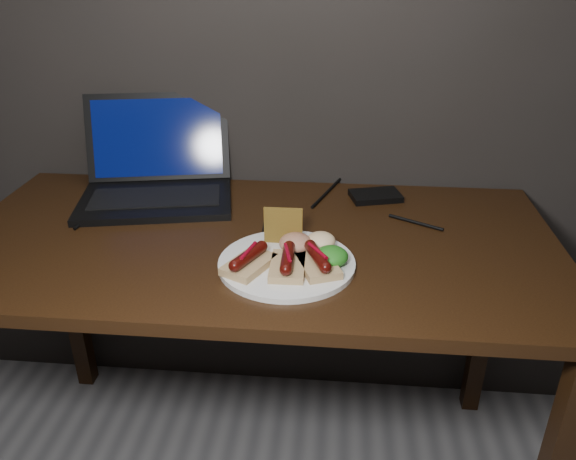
# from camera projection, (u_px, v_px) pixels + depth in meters

# --- Properties ---
(desk) EXTENTS (1.40, 0.70, 0.75)m
(desk) POSITION_uv_depth(u_px,v_px,m) (255.00, 270.00, 1.34)
(desk) COLOR black
(desk) RESTS_ON ground
(laptop) EXTENTS (0.45, 0.40, 0.25)m
(laptop) POSITION_uv_depth(u_px,v_px,m) (157.00, 176.00, 1.50)
(laptop) COLOR black
(laptop) RESTS_ON desk
(hard_drive) EXTENTS (0.15, 0.11, 0.02)m
(hard_drive) POSITION_uv_depth(u_px,v_px,m) (375.00, 196.00, 1.50)
(hard_drive) COLOR black
(hard_drive) RESTS_ON desk
(desk_cables) EXTENTS (0.88, 0.46, 0.01)m
(desk_cables) POSITION_uv_depth(u_px,v_px,m) (267.00, 212.00, 1.41)
(desk_cables) COLOR black
(desk_cables) RESTS_ON desk
(plate) EXTENTS (0.35, 0.35, 0.01)m
(plate) POSITION_uv_depth(u_px,v_px,m) (287.00, 263.00, 1.18)
(plate) COLOR silver
(plate) RESTS_ON desk
(bread_sausage_left) EXTENTS (0.11, 0.13, 0.04)m
(bread_sausage_left) POSITION_uv_depth(u_px,v_px,m) (249.00, 261.00, 1.15)
(bread_sausage_left) COLOR tan
(bread_sausage_left) RESTS_ON plate
(bread_sausage_center) EXTENTS (0.07, 0.12, 0.04)m
(bread_sausage_center) POSITION_uv_depth(u_px,v_px,m) (288.00, 263.00, 1.14)
(bread_sausage_center) COLOR tan
(bread_sausage_center) RESTS_ON plate
(bread_sausage_right) EXTENTS (0.11, 0.13, 0.04)m
(bread_sausage_right) POSITION_uv_depth(u_px,v_px,m) (317.00, 261.00, 1.15)
(bread_sausage_right) COLOR tan
(bread_sausage_right) RESTS_ON plate
(crispbread) EXTENTS (0.09, 0.01, 0.08)m
(crispbread) POSITION_uv_depth(u_px,v_px,m) (283.00, 226.00, 1.23)
(crispbread) COLOR olive
(crispbread) RESTS_ON plate
(salad_greens) EXTENTS (0.07, 0.07, 0.04)m
(salad_greens) POSITION_uv_depth(u_px,v_px,m) (331.00, 256.00, 1.16)
(salad_greens) COLOR #1C5611
(salad_greens) RESTS_ON plate
(salsa_mound) EXTENTS (0.07, 0.07, 0.04)m
(salsa_mound) POSITION_uv_depth(u_px,v_px,m) (296.00, 243.00, 1.21)
(salsa_mound) COLOR maroon
(salsa_mound) RESTS_ON plate
(coleslaw_mound) EXTENTS (0.06, 0.06, 0.04)m
(coleslaw_mound) POSITION_uv_depth(u_px,v_px,m) (321.00, 241.00, 1.22)
(coleslaw_mound) COLOR beige
(coleslaw_mound) RESTS_ON plate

